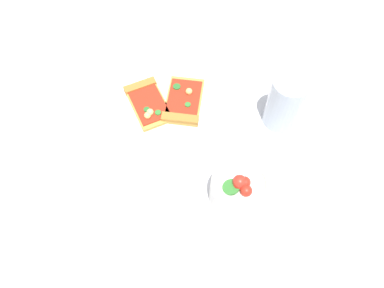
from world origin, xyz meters
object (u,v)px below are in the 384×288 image
at_px(paper_napkin, 81,195).
at_px(salad_bowl, 239,190).
at_px(plate, 165,101).
at_px(pizza_slice_far, 183,104).
at_px(pizza_slice_near, 147,101).
at_px(soda_glass, 284,104).

bearing_deg(paper_napkin, salad_bowl, 119.00).
bearing_deg(plate, pizza_slice_far, 98.90).
relative_size(pizza_slice_near, salad_bowl, 1.37).
xyz_separation_m(plate, pizza_slice_far, (-0.01, 0.05, 0.01)).
distance_m(pizza_slice_far, soda_glass, 0.22).
bearing_deg(salad_bowl, plate, -117.43).
xyz_separation_m(pizza_slice_near, paper_napkin, (0.25, 0.01, -0.02)).
bearing_deg(pizza_slice_near, paper_napkin, 1.31).
bearing_deg(salad_bowl, soda_glass, -179.80).
distance_m(pizza_slice_near, pizza_slice_far, 0.08).
relative_size(salad_bowl, soda_glass, 0.84).
relative_size(pizza_slice_far, paper_napkin, 1.12).
distance_m(pizza_slice_far, salad_bowl, 0.25).
bearing_deg(salad_bowl, paper_napkin, -61.00).
bearing_deg(soda_glass, pizza_slice_far, -67.99).
relative_size(pizza_slice_far, salad_bowl, 1.40).
height_order(salad_bowl, soda_glass, soda_glass).
bearing_deg(soda_glass, salad_bowl, 0.20).
bearing_deg(pizza_slice_far, pizza_slice_near, -64.30).
relative_size(pizza_slice_near, soda_glass, 1.16).
distance_m(soda_glass, paper_napkin, 0.46).
height_order(pizza_slice_near, salad_bowl, salad_bowl).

